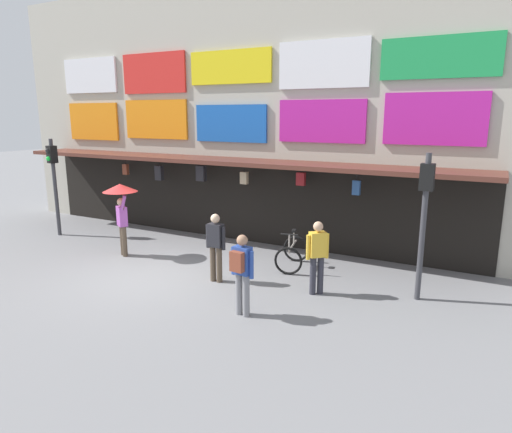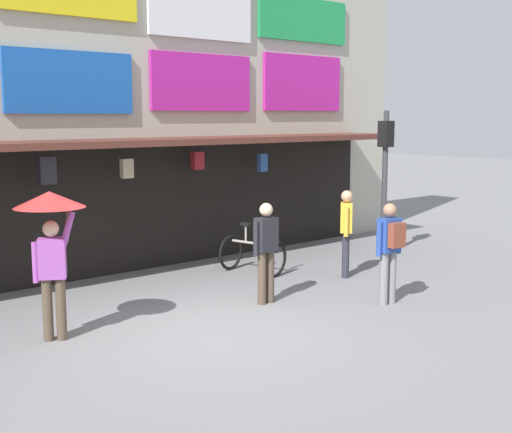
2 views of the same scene
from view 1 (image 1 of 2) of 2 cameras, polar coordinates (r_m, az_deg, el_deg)
The scene contains 9 objects.
ground_plane at distance 11.75m, azimuth -13.12°, elevation -7.31°, with size 80.00×80.00×0.00m, color slate.
shopfront at distance 14.78m, azimuth -1.97°, elevation 12.75°, with size 18.00×2.60×8.00m.
traffic_light_near at distance 16.23m, azimuth -24.20°, elevation 5.19°, with size 0.31×0.34×3.20m.
traffic_light_far at distance 10.12m, azimuth 20.54°, elevation 1.54°, with size 0.28×0.33×3.20m.
bicycle_parked at distance 11.95m, azimuth 4.62°, elevation -4.67°, with size 0.96×1.29×1.05m.
pedestrian_with_umbrella at distance 13.21m, azimuth -16.70°, elevation 2.09°, with size 0.96×0.96×2.08m.
pedestrian_in_yellow at distance 10.15m, azimuth 7.75°, elevation -4.66°, with size 0.42×0.40×1.68m.
pedestrian_in_white at distance 8.98m, azimuth -1.83°, elevation -6.66°, with size 0.53×0.38×1.68m.
pedestrian_in_black at distance 10.84m, azimuth -5.11°, elevation -3.46°, with size 0.53×0.22×1.68m.
Camera 1 is at (7.39, -8.23, 3.97)m, focal length 31.70 mm.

